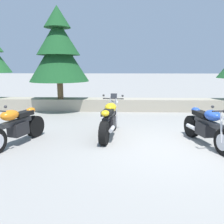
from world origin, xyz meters
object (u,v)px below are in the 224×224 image
Objects in this scene: motorcycle_blue_far_right at (207,127)px; pine_tree_mid_left at (58,50)px; motorcycle_orange_near_left at (16,127)px; motorcycle_yellow_centre at (110,120)px.

pine_tree_mid_left is (-5.00, 4.51, 2.24)m from motorcycle_blue_far_right.
motorcycle_yellow_centre is at bearing 19.39° from motorcycle_orange_near_left.
pine_tree_mid_left is at bearing 138.00° from motorcycle_blue_far_right.
motorcycle_yellow_centre is 2.65m from motorcycle_blue_far_right.
motorcycle_blue_far_right is at bearing 1.93° from motorcycle_orange_near_left.
motorcycle_yellow_centre and motorcycle_blue_far_right have the same top height.
motorcycle_orange_near_left is at bearing -160.61° from motorcycle_yellow_centre.
motorcycle_blue_far_right is at bearing -14.79° from motorcycle_yellow_centre.
motorcycle_orange_near_left is 2.54m from motorcycle_yellow_centre.
pine_tree_mid_left reaches higher than motorcycle_blue_far_right.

